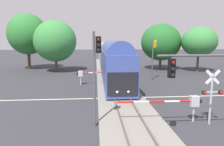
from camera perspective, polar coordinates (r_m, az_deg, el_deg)
ground_plane at (r=19.81m, az=2.42°, el=-7.01°), size 220.00×220.00×0.00m
road_centre_stripe at (r=19.81m, az=2.42°, el=-7.00°), size 44.00×0.20×0.01m
railway_track at (r=19.78m, az=2.42°, el=-6.74°), size 4.40×80.00×0.32m
commuter_train at (r=37.23m, az=-0.96°, el=4.92°), size 3.04×42.73×5.16m
crossing_gate_near at (r=14.64m, az=19.89°, el=-7.72°), size 5.79×0.40×1.80m
crossing_signal_mast at (r=14.64m, az=26.30°, el=-4.43°), size 1.36×0.44×3.77m
crossing_gate_far at (r=25.42m, az=-7.49°, el=-0.19°), size 5.62×0.40×1.84m
traffic_signal_near_right at (r=12.28m, az=29.00°, el=-0.09°), size 5.71×0.38×4.98m
traffic_signal_median at (r=12.53m, az=-4.49°, el=2.41°), size 0.53×0.38×6.05m
traffic_signal_far_side at (r=28.71m, az=11.64°, el=5.76°), size 0.53×0.38×5.86m
oak_far_right at (r=39.92m, az=13.60°, el=8.40°), size 7.47×7.47×8.67m
pine_left_background at (r=42.60m, az=-22.70°, el=10.08°), size 7.32×7.32×10.68m
oak_behind_train at (r=37.20m, az=-15.70°, el=8.66°), size 7.34×7.34×9.05m
maple_right_background at (r=39.09m, az=23.30°, el=8.10°), size 6.07×6.07×7.93m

